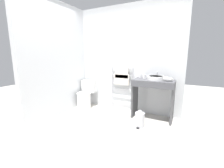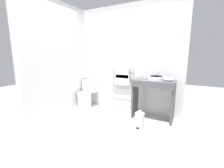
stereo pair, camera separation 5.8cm
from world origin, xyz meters
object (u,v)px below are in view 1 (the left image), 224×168
Objects in this scene: sink_basin at (156,78)px; hair_dryer at (168,79)px; toilet at (85,96)px; towel_radiator at (122,79)px; trash_bin at (140,119)px; cup_near_wall at (140,76)px; cup_near_edge at (144,76)px.

hair_dryer reaches higher than sink_basin.
towel_radiator is at bearing 17.52° from toilet.
trash_bin is (-0.42, -0.48, -0.77)m from hair_dryer.
cup_near_wall is (0.48, -0.04, 0.13)m from towel_radiator.
toilet is 1.92m from sink_basin.
towel_radiator is 12.51× the size of cup_near_wall.
towel_radiator is at bearing 168.68° from sink_basin.
hair_dryer is (0.65, -0.19, -0.00)m from cup_near_wall.
towel_radiator is 3.20× the size of sink_basin.
hair_dryer is at bearing -13.48° from cup_near_edge.
cup_near_wall is at bearing 160.29° from sink_basin.
trash_bin is at bearing -45.13° from towel_radiator.
cup_near_wall is 0.68m from hair_dryer.
cup_near_edge is (1.54, 0.19, 0.62)m from toilet.
towel_radiator reaches higher than cup_near_edge.
toilet is 1.57m from cup_near_wall.
trash_bin is (0.23, -0.68, -0.78)m from cup_near_wall.
sink_basin is (0.87, -0.17, 0.13)m from towel_radiator.
cup_near_edge is 1.00m from trash_bin.
toilet is at bearing -172.81° from cup_near_edge.
towel_radiator reaches higher than toilet.
cup_near_wall is at bearing 151.12° from cup_near_edge.
sink_basin is at bearing 168.32° from hair_dryer.
cup_near_edge reaches higher than hair_dryer.
towel_radiator is 5.55× the size of hair_dryer.
towel_radiator reaches higher than sink_basin.
cup_near_wall reaches higher than trash_bin.
toilet is at bearing -169.64° from cup_near_wall.
hair_dryer is at bearing 48.77° from trash_bin.
hair_dryer is 0.58× the size of trash_bin.
towel_radiator is 3.24× the size of trash_bin.
toilet is 2.10× the size of trash_bin.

